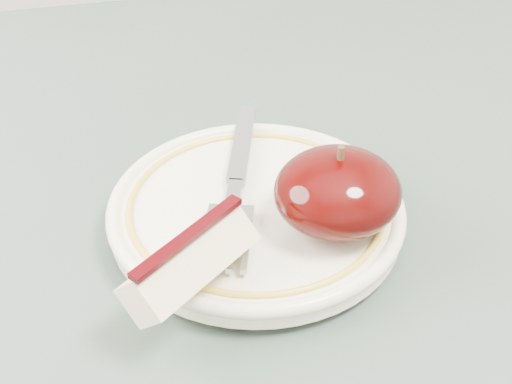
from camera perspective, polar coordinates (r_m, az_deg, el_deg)
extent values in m
cylinder|color=brown|center=(1.05, 15.87, -4.60)|extent=(0.05, 0.05, 0.71)
cube|color=#3C4941|center=(0.40, -0.79, -11.92)|extent=(0.90, 0.90, 0.04)
cylinder|color=white|center=(0.44, 0.00, -2.57)|extent=(0.10, 0.10, 0.01)
cylinder|color=white|center=(0.44, 0.00, -1.67)|extent=(0.18, 0.18, 0.01)
torus|color=white|center=(0.43, 0.00, -1.15)|extent=(0.18, 0.18, 0.01)
torus|color=gold|center=(0.43, 0.00, -1.01)|extent=(0.16, 0.16, 0.00)
ellipsoid|color=black|center=(0.41, 6.54, 0.02)|extent=(0.07, 0.07, 0.05)
cylinder|color=#472D19|center=(0.39, 6.79, 2.95)|extent=(0.00, 0.00, 0.01)
cube|color=beige|center=(0.37, -5.28, -5.70)|extent=(0.08, 0.07, 0.03)
cube|color=#2F0104|center=(0.36, -5.44, -3.55)|extent=(0.06, 0.05, 0.00)
cube|color=gray|center=(0.48, -1.11, 3.96)|extent=(0.04, 0.09, 0.00)
cube|color=gray|center=(0.43, -1.77, -0.12)|extent=(0.02, 0.03, 0.00)
cube|color=gray|center=(0.41, -2.09, -2.08)|extent=(0.03, 0.03, 0.00)
cube|color=gray|center=(0.39, -0.80, -4.66)|extent=(0.01, 0.03, 0.00)
cube|color=gray|center=(0.39, -1.93, -4.60)|extent=(0.01, 0.03, 0.00)
cube|color=gray|center=(0.39, -3.06, -4.54)|extent=(0.01, 0.03, 0.00)
cube|color=gray|center=(0.40, -4.19, -4.48)|extent=(0.01, 0.03, 0.00)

